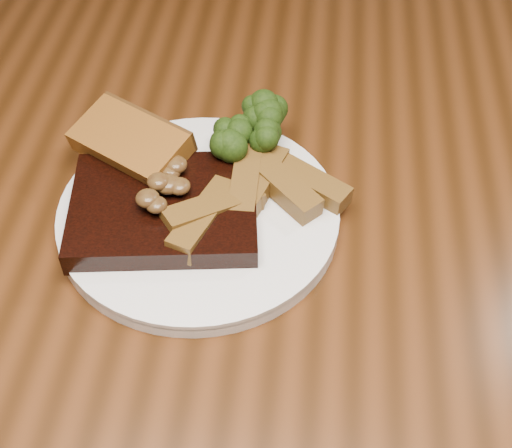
{
  "coord_description": "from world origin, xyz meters",
  "views": [
    {
      "loc": [
        0.03,
        -0.41,
        1.23
      ],
      "look_at": [
        -0.01,
        -0.01,
        0.78
      ],
      "focal_mm": 50.0,
      "sensor_mm": 36.0,
      "label": 1
    }
  ],
  "objects": [
    {
      "name": "garlic_bread",
      "position": [
        -0.13,
        0.07,
        0.77
      ],
      "size": [
        0.12,
        0.1,
        0.02
      ],
      "primitive_type": "cube",
      "rotation": [
        0.0,
        0.0,
        -0.51
      ],
      "color": "#8E5519",
      "rests_on": "plate"
    },
    {
      "name": "steak_bone",
      "position": [
        -0.09,
        -0.05,
        0.77
      ],
      "size": [
        0.14,
        0.03,
        0.02
      ],
      "primitive_type": "cube",
      "rotation": [
        0.0,
        0.0,
        0.14
      ],
      "color": "beige",
      "rests_on": "plate"
    },
    {
      "name": "broccoli_cluster",
      "position": [
        -0.02,
        0.09,
        0.78
      ],
      "size": [
        0.08,
        0.08,
        0.04
      ],
      "primitive_type": null,
      "color": "#253D0D",
      "rests_on": "plate"
    },
    {
      "name": "steak",
      "position": [
        -0.09,
        0.01,
        0.77
      ],
      "size": [
        0.18,
        0.14,
        0.02
      ],
      "primitive_type": "cube",
      "rotation": [
        0.0,
        0.0,
        0.14
      ],
      "color": "black",
      "rests_on": "plate"
    },
    {
      "name": "potato_wedges",
      "position": [
        0.0,
        0.02,
        0.77
      ],
      "size": [
        0.12,
        0.12,
        0.02
      ],
      "primitive_type": null,
      "color": "brown",
      "rests_on": "plate"
    },
    {
      "name": "dining_table",
      "position": [
        0.0,
        0.0,
        0.66
      ],
      "size": [
        1.6,
        0.9,
        0.75
      ],
      "color": "#49250E",
      "rests_on": "ground"
    },
    {
      "name": "mushroom_pile",
      "position": [
        -0.09,
        0.02,
        0.8
      ],
      "size": [
        0.07,
        0.07,
        0.03
      ],
      "primitive_type": null,
      "color": "#543D1A",
      "rests_on": "steak"
    },
    {
      "name": "chair_far",
      "position": [
        -0.18,
        0.7,
        0.49
      ],
      "size": [
        0.5,
        0.5,
        0.89
      ],
      "rotation": [
        0.0,
        0.0,
        2.92
      ],
      "color": "black",
      "rests_on": "ground"
    },
    {
      "name": "plate",
      "position": [
        -0.06,
        0.02,
        0.76
      ],
      "size": [
        0.3,
        0.3,
        0.01
      ],
      "primitive_type": "cylinder",
      "rotation": [
        0.0,
        0.0,
        0.21
      ],
      "color": "white",
      "rests_on": "dining_table"
    }
  ]
}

